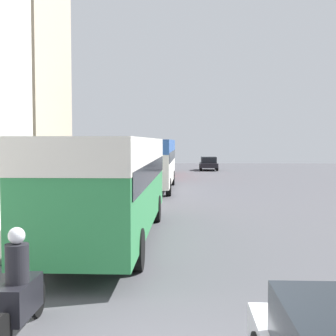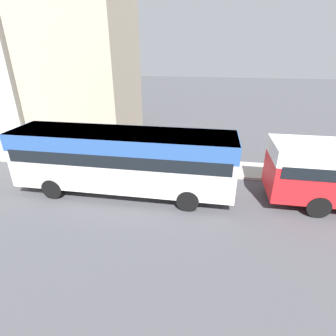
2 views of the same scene
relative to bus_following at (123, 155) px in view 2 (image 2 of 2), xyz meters
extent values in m
cube|color=#BCAD93|center=(-7.82, -5.22, 3.62)|extent=(6.46, 6.53, 11.31)
cube|color=silver|center=(0.00, 0.00, -0.22)|extent=(2.45, 10.54, 2.64)
cube|color=#2D569E|center=(0.00, 0.00, 0.71)|extent=(2.48, 10.59, 0.79)
cube|color=black|center=(0.00, 0.00, 0.11)|extent=(2.50, 10.12, 0.58)
cylinder|color=black|center=(-1.13, 3.27, -1.54)|extent=(0.28, 1.00, 1.00)
cylinder|color=black|center=(1.13, 3.27, -1.54)|extent=(0.28, 1.00, 1.00)
cylinder|color=black|center=(-1.13, -3.27, -1.54)|extent=(0.28, 1.00, 1.00)
cylinder|color=black|center=(1.13, -3.27, -1.54)|extent=(0.28, 1.00, 1.00)
cylinder|color=black|center=(-1.56, 8.82, -1.54)|extent=(0.28, 1.00, 1.00)
cylinder|color=black|center=(0.69, 8.82, -1.54)|extent=(0.28, 1.00, 1.00)
camera|label=1|loc=(2.21, -29.14, 1.00)|focal=50.00mm
camera|label=2|loc=(11.08, 4.05, 4.63)|focal=28.00mm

